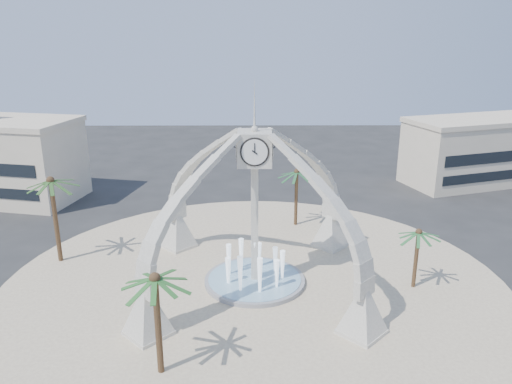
{
  "coord_description": "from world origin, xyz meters",
  "views": [
    {
      "loc": [
        -0.15,
        -35.72,
        19.22
      ],
      "look_at": [
        0.12,
        2.0,
        7.01
      ],
      "focal_mm": 35.0,
      "sensor_mm": 36.0,
      "label": 1
    }
  ],
  "objects_px": {
    "palm_east": "(419,233)",
    "palm_south": "(155,280)",
    "palm_north": "(297,173)",
    "clock_tower": "(255,207)",
    "palm_west": "(51,182)",
    "fountain": "(255,280)"
  },
  "relations": [
    {
      "from": "fountain",
      "to": "palm_east",
      "type": "height_order",
      "value": "palm_east"
    },
    {
      "from": "clock_tower",
      "to": "palm_west",
      "type": "xyz_separation_m",
      "value": [
        -16.99,
        4.15,
        0.75
      ]
    },
    {
      "from": "palm_south",
      "to": "fountain",
      "type": "bearing_deg",
      "value": 62.84
    },
    {
      "from": "palm_east",
      "to": "fountain",
      "type": "bearing_deg",
      "value": 176.51
    },
    {
      "from": "fountain",
      "to": "clock_tower",
      "type": "bearing_deg",
      "value": -90.0
    },
    {
      "from": "palm_east",
      "to": "palm_west",
      "type": "height_order",
      "value": "palm_west"
    },
    {
      "from": "palm_west",
      "to": "palm_east",
      "type": "bearing_deg",
      "value": -9.46
    },
    {
      "from": "palm_east",
      "to": "palm_north",
      "type": "height_order",
      "value": "palm_north"
    },
    {
      "from": "palm_west",
      "to": "palm_south",
      "type": "height_order",
      "value": "palm_west"
    },
    {
      "from": "clock_tower",
      "to": "palm_east",
      "type": "distance_m",
      "value": 12.64
    },
    {
      "from": "fountain",
      "to": "palm_east",
      "type": "xyz_separation_m",
      "value": [
        12.48,
        -0.76,
        4.33
      ]
    },
    {
      "from": "palm_west",
      "to": "palm_south",
      "type": "bearing_deg",
      "value": -52.84
    },
    {
      "from": "palm_east",
      "to": "palm_south",
      "type": "xyz_separation_m",
      "value": [
        -18.06,
        -10.13,
        1.47
      ]
    },
    {
      "from": "palm_west",
      "to": "palm_south",
      "type": "xyz_separation_m",
      "value": [
        11.4,
        -15.04,
        -1.16
      ]
    },
    {
      "from": "palm_east",
      "to": "palm_west",
      "type": "distance_m",
      "value": 29.99
    },
    {
      "from": "fountain",
      "to": "palm_north",
      "type": "relative_size",
      "value": 1.24
    },
    {
      "from": "palm_north",
      "to": "fountain",
      "type": "bearing_deg",
      "value": -108.98
    },
    {
      "from": "clock_tower",
      "to": "palm_west",
      "type": "distance_m",
      "value": 17.5
    },
    {
      "from": "clock_tower",
      "to": "palm_east",
      "type": "height_order",
      "value": "clock_tower"
    },
    {
      "from": "palm_north",
      "to": "palm_west",
      "type": "bearing_deg",
      "value": -158.55
    },
    {
      "from": "palm_south",
      "to": "clock_tower",
      "type": "bearing_deg",
      "value": 62.84
    },
    {
      "from": "fountain",
      "to": "palm_north",
      "type": "height_order",
      "value": "palm_north"
    }
  ]
}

